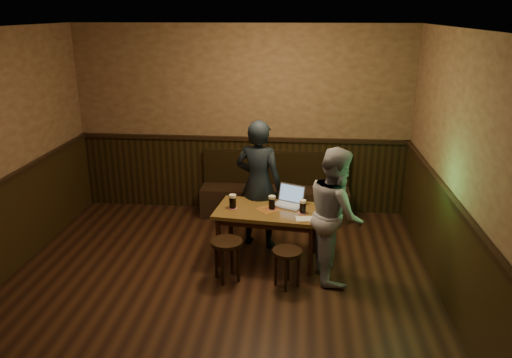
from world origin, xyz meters
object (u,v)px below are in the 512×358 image
at_px(person_grey, 335,214).
at_px(stool_right, 287,257).
at_px(pub_table, 268,216).
at_px(bench, 275,195).
at_px(pint_left, 233,201).
at_px(pint_mid, 272,202).
at_px(laptop, 289,200).
at_px(pint_right, 303,207).
at_px(person_suit, 259,184).
at_px(stool_left, 227,249).

bearing_deg(person_grey, stool_right, 108.99).
relative_size(pub_table, person_grey, 0.86).
height_order(bench, stool_right, bench).
bearing_deg(pint_left, pint_mid, 1.56).
height_order(stool_right, laptop, laptop).
height_order(stool_right, pint_mid, pint_mid).
bearing_deg(pint_left, pint_right, -4.93).
distance_m(laptop, person_suit, 0.48).
bearing_deg(laptop, pint_right, -32.02).
bearing_deg(pint_right, pub_table, 169.94).
height_order(stool_right, person_grey, person_grey).
bearing_deg(pint_mid, laptop, 38.47).
bearing_deg(pint_right, laptop, 123.64).
xyz_separation_m(laptop, person_grey, (0.53, -0.50, 0.04)).
bearing_deg(pint_left, bench, 73.21).
height_order(bench, pint_left, bench).
xyz_separation_m(stool_right, pint_right, (0.16, 0.54, 0.40)).
relative_size(stool_right, person_grey, 0.29).
relative_size(pint_left, laptop, 0.41).
relative_size(bench, stool_left, 4.45).
relative_size(pub_table, stool_left, 2.70).
height_order(laptop, person_grey, person_grey).
distance_m(stool_left, person_suit, 1.09).
xyz_separation_m(bench, stool_left, (-0.44, -1.98, 0.08)).
distance_m(stool_left, pint_left, 0.65).
height_order(pub_table, laptop, laptop).
bearing_deg(stool_left, pint_left, 90.15).
bearing_deg(pub_table, pint_right, -3.48).
bearing_deg(laptop, pint_left, -141.20).
bearing_deg(bench, person_grey, -66.20).
bearing_deg(bench, pint_left, -106.79).
bearing_deg(person_grey, pint_right, 45.94).
bearing_deg(stool_right, person_suit, 111.66).
bearing_deg(stool_right, pint_left, 138.30).
xyz_separation_m(pint_mid, person_grey, (0.74, -0.33, 0.02)).
relative_size(stool_right, person_suit, 0.27).
bearing_deg(laptop, bench, 125.26).
distance_m(pint_right, laptop, 0.30).
distance_m(pub_table, stool_left, 0.72).
bearing_deg(pint_mid, person_suit, 115.99).
xyz_separation_m(bench, pint_right, (0.41, -1.52, 0.45)).
height_order(pub_table, stool_left, pub_table).
xyz_separation_m(bench, pint_mid, (0.04, -1.44, 0.45)).
bearing_deg(laptop, stool_left, -109.51).
bearing_deg(bench, stool_right, -83.01).
relative_size(stool_left, stool_right, 1.10).
distance_m(stool_left, pint_mid, 0.81).
xyz_separation_m(stool_left, person_suit, (0.28, 0.95, 0.45)).
relative_size(bench, person_suit, 1.30).
xyz_separation_m(pub_table, person_grey, (0.78, -0.32, 0.19)).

